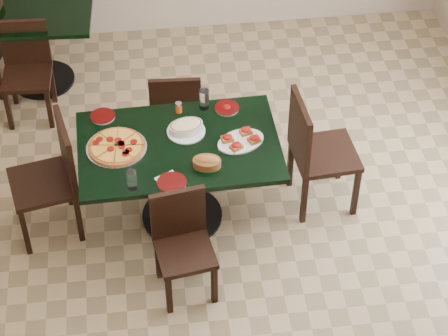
{
  "coord_description": "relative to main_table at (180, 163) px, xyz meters",
  "views": [
    {
      "loc": [
        -0.46,
        -4.34,
        4.93
      ],
      "look_at": [
        0.06,
        0.0,
        0.71
      ],
      "focal_mm": 70.0,
      "sensor_mm": 36.0,
      "label": 1
    }
  ],
  "objects": [
    {
      "name": "water_glass_b",
      "position": [
        -0.34,
        -0.39,
        0.26
      ],
      "size": [
        0.07,
        0.07,
        0.15
      ],
      "primitive_type": "cylinder",
      "color": "white",
      "rests_on": "main_table"
    },
    {
      "name": "pepper_shaker",
      "position": [
        0.03,
        0.36,
        0.22
      ],
      "size": [
        0.05,
        0.05,
        0.08
      ],
      "color": "#B04B12",
      "rests_on": "main_table"
    },
    {
      "name": "bruschetta_platter",
      "position": [
        0.44,
        -0.03,
        0.21
      ],
      "size": [
        0.41,
        0.35,
        0.05
      ],
      "rotation": [
        0.0,
        0.0,
        0.37
      ],
      "color": "silver",
      "rests_on": "main_table"
    },
    {
      "name": "chair_near",
      "position": [
        -0.04,
        -0.62,
        -0.12
      ],
      "size": [
        0.44,
        0.44,
        0.82
      ],
      "rotation": [
        0.0,
        0.0,
        0.16
      ],
      "color": "black",
      "rests_on": "floor"
    },
    {
      "name": "chair_left",
      "position": [
        -0.91,
        0.03,
        -0.02
      ],
      "size": [
        0.54,
        0.54,
        0.97
      ],
      "rotation": [
        0.0,
        0.0,
        -1.36
      ],
      "color": "black",
      "rests_on": "floor"
    },
    {
      "name": "chair_right",
      "position": [
        1.0,
        0.05,
        -0.01
      ],
      "size": [
        0.5,
        0.5,
        0.99
      ],
      "rotation": [
        0.0,
        0.0,
        1.65
      ],
      "color": "black",
      "rests_on": "floor"
    },
    {
      "name": "pepperoni_pizza",
      "position": [
        -0.44,
        0.01,
        0.2
      ],
      "size": [
        0.43,
        0.43,
        0.04
      ],
      "rotation": [
        0.0,
        0.0,
        -0.11
      ],
      "color": "silver",
      "rests_on": "main_table"
    },
    {
      "name": "floor",
      "position": [
        0.23,
        -0.24,
        -0.57
      ],
      "size": [
        5.5,
        5.5,
        0.0
      ],
      "primitive_type": "plane",
      "color": "#8F7752",
      "rests_on": "ground"
    },
    {
      "name": "water_glass_a",
      "position": [
        0.22,
        0.39,
        0.26
      ],
      "size": [
        0.07,
        0.07,
        0.16
      ],
      "primitive_type": "cylinder",
      "color": "white",
      "rests_on": "main_table"
    },
    {
      "name": "side_plate_near",
      "position": [
        -0.08,
        -0.38,
        0.19
      ],
      "size": [
        0.2,
        0.2,
        0.02
      ],
      "rotation": [
        0.0,
        0.0,
        0.07
      ],
      "color": "silver",
      "rests_on": "main_table"
    },
    {
      "name": "napkin_setting",
      "position": [
        -0.1,
        -0.35,
        0.18
      ],
      "size": [
        0.2,
        0.2,
        0.01
      ],
      "rotation": [
        0.0,
        0.0,
        0.46
      ],
      "color": "white",
      "rests_on": "main_table"
    },
    {
      "name": "bread_basket",
      "position": [
        0.18,
        -0.24,
        0.22
      ],
      "size": [
        0.22,
        0.17,
        0.09
      ],
      "rotation": [
        0.0,
        0.0,
        -0.18
      ],
      "color": "brown",
      "rests_on": "main_table"
    },
    {
      "name": "back_table",
      "position": [
        -1.1,
        1.82,
        -0.04
      ],
      "size": [
        1.06,
        0.8,
        0.75
      ],
      "rotation": [
        0.0,
        0.0,
        -0.06
      ],
      "color": "black",
      "rests_on": "floor"
    },
    {
      "name": "main_table",
      "position": [
        0.0,
        0.0,
        0.0
      ],
      "size": [
        1.45,
        0.96,
        0.75
      ],
      "rotation": [
        0.0,
        0.0,
        0.02
      ],
      "color": "black",
      "rests_on": "floor"
    },
    {
      "name": "chair_far",
      "position": [
        0.03,
        0.71,
        -0.09
      ],
      "size": [
        0.42,
        0.42,
        0.85
      ],
      "rotation": [
        0.0,
        0.0,
        3.09
      ],
      "color": "black",
      "rests_on": "floor"
    },
    {
      "name": "lasagna_casserole",
      "position": [
        0.06,
        0.13,
        0.23
      ],
      "size": [
        0.28,
        0.28,
        0.09
      ],
      "rotation": [
        0.0,
        0.0,
        0.24
      ],
      "color": "silver",
      "rests_on": "main_table"
    },
    {
      "name": "side_plate_far_r",
      "position": [
        0.39,
        0.35,
        0.19
      ],
      "size": [
        0.18,
        0.18,
        0.03
      ],
      "rotation": [
        0.0,
        0.0,
        -0.07
      ],
      "color": "silver",
      "rests_on": "main_table"
    },
    {
      "name": "side_plate_far_l",
      "position": [
        -0.53,
        0.37,
        0.19
      ],
      "size": [
        0.18,
        0.18,
        0.02
      ],
      "rotation": [
        0.0,
        0.0,
        0.11
      ],
      "color": "silver",
      "rests_on": "main_table"
    },
    {
      "name": "back_chair_near",
      "position": [
        -1.17,
        1.43,
        -0.09
      ],
      "size": [
        0.42,
        0.42,
        0.86
      ],
      "rotation": [
        0.0,
        0.0,
        -0.05
      ],
      "color": "black",
      "rests_on": "floor"
    }
  ]
}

